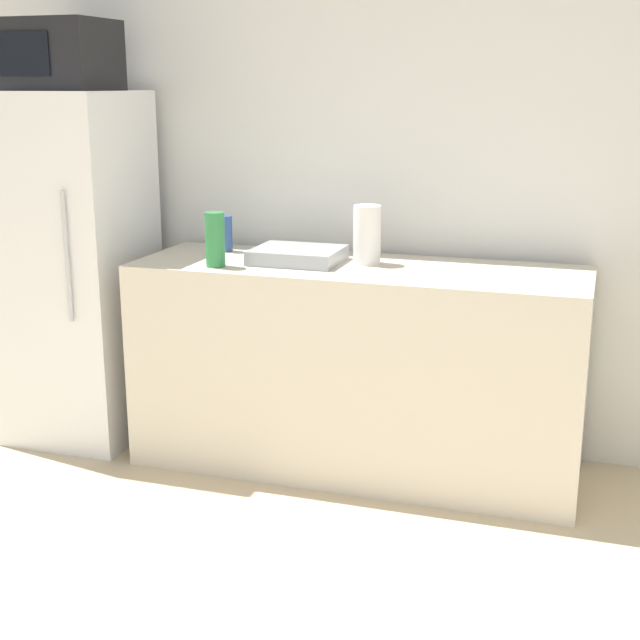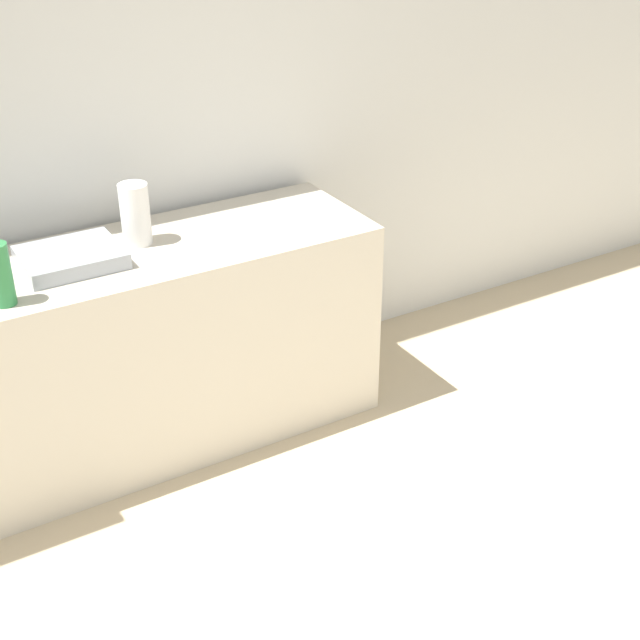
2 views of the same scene
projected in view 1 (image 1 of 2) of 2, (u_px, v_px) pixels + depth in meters
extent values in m
cube|color=silver|center=(415.00, 160.00, 3.89)|extent=(8.00, 0.06, 2.60)
cube|color=silver|center=(75.00, 269.00, 4.09)|extent=(0.61, 0.57, 1.59)
cylinder|color=#B7B7BC|center=(67.00, 257.00, 3.74)|extent=(0.02, 0.02, 0.56)
cube|color=black|center=(59.00, 55.00, 3.85)|extent=(0.44, 0.37, 0.30)
cube|color=black|center=(24.00, 54.00, 3.69)|extent=(0.24, 0.01, 0.18)
cube|color=beige|center=(357.00, 368.00, 3.81)|extent=(1.89, 0.62, 0.89)
cube|color=#9EA3A8|center=(298.00, 255.00, 3.76)|extent=(0.37, 0.31, 0.06)
cylinder|color=#2D7F42|center=(215.00, 240.00, 3.65)|extent=(0.08, 0.08, 0.23)
cylinder|color=#2D4C8C|center=(225.00, 234.00, 4.00)|extent=(0.06, 0.06, 0.16)
cylinder|color=white|center=(367.00, 235.00, 3.71)|extent=(0.12, 0.12, 0.24)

